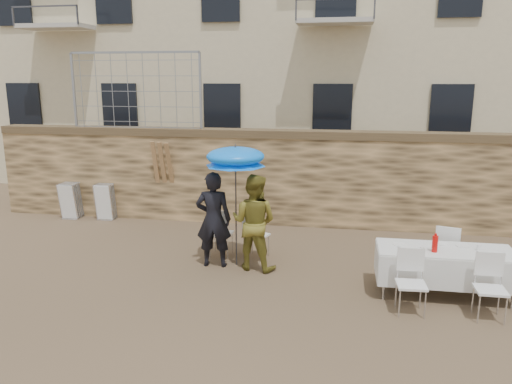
% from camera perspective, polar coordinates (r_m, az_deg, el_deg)
% --- Properties ---
extents(ground, '(80.00, 80.00, 0.00)m').
position_cam_1_polar(ground, '(7.58, -6.00, -14.04)').
color(ground, brown).
rests_on(ground, ground).
extents(stone_wall, '(13.00, 0.50, 2.20)m').
position_cam_1_polar(stone_wall, '(11.87, 0.39, 1.67)').
color(stone_wall, olive).
rests_on(stone_wall, ground).
extents(chain_link_fence, '(3.20, 0.06, 1.80)m').
position_cam_1_polar(chain_link_fence, '(12.48, -13.57, 11.12)').
color(chain_link_fence, gray).
rests_on(chain_link_fence, stone_wall).
extents(man_suit, '(0.69, 0.48, 1.78)m').
position_cam_1_polar(man_suit, '(9.17, -4.88, -3.15)').
color(man_suit, black).
rests_on(man_suit, ground).
extents(woman_dress, '(0.98, 0.83, 1.76)m').
position_cam_1_polar(woman_dress, '(9.02, -0.25, -3.46)').
color(woman_dress, '#9F9130').
rests_on(woman_dress, ground).
extents(umbrella, '(1.09, 1.09, 2.10)m').
position_cam_1_polar(umbrella, '(8.93, -2.36, 3.67)').
color(umbrella, '#3F3F44').
rests_on(umbrella, ground).
extents(couple_chair_left, '(0.51, 0.51, 0.96)m').
position_cam_1_polar(couple_chair_left, '(9.80, -4.02, -4.58)').
color(couple_chair_left, white).
rests_on(couple_chair_left, ground).
extents(couple_chair_right, '(0.61, 0.61, 0.96)m').
position_cam_1_polar(couple_chair_right, '(9.66, 0.03, -4.80)').
color(couple_chair_right, white).
rests_on(couple_chair_right, ground).
extents(banquet_table, '(2.10, 0.85, 0.78)m').
position_cam_1_polar(banquet_table, '(8.50, 20.85, -6.42)').
color(banquet_table, silver).
rests_on(banquet_table, ground).
extents(soda_bottle, '(0.09, 0.09, 0.26)m').
position_cam_1_polar(soda_bottle, '(8.27, 19.77, -5.60)').
color(soda_bottle, red).
rests_on(soda_bottle, banquet_table).
extents(table_chair_front_left, '(0.50, 0.50, 0.96)m').
position_cam_1_polar(table_chair_front_left, '(7.80, 17.33, -9.89)').
color(table_chair_front_left, white).
rests_on(table_chair_front_left, ground).
extents(table_chair_front_right, '(0.48, 0.48, 0.96)m').
position_cam_1_polar(table_chair_front_right, '(8.03, 25.25, -9.91)').
color(table_chair_front_right, white).
rests_on(table_chair_front_right, ground).
extents(table_chair_back, '(0.59, 0.59, 0.96)m').
position_cam_1_polar(table_chair_back, '(9.37, 21.03, -6.29)').
color(table_chair_back, white).
rests_on(table_chair_back, ground).
extents(chair_stack_left, '(0.46, 0.47, 0.92)m').
position_cam_1_polar(chair_stack_left, '(13.28, -20.08, -0.74)').
color(chair_stack_left, white).
rests_on(chair_stack_left, ground).
extents(chair_stack_right, '(0.46, 0.40, 0.92)m').
position_cam_1_polar(chair_stack_right, '(12.86, -16.60, -0.92)').
color(chair_stack_right, white).
rests_on(chair_stack_right, ground).
extents(wood_planks, '(0.70, 0.20, 2.00)m').
position_cam_1_polar(wood_planks, '(12.18, -9.85, 1.29)').
color(wood_planks, '#A37749').
rests_on(wood_planks, ground).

